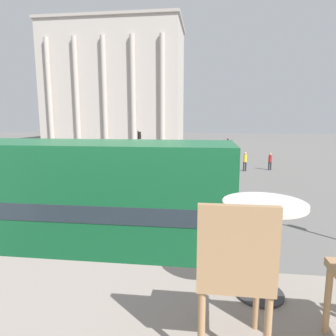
{
  "coord_description": "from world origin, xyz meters",
  "views": [
    {
      "loc": [
        0.86,
        -2.5,
        4.98
      ],
      "look_at": [
        -1.4,
        15.35,
        1.98
      ],
      "focal_mm": 32.0,
      "sensor_mm": 36.0,
      "label": 1
    }
  ],
  "objects_px": {
    "traffic_light_far": "(139,144)",
    "pedestrian_red": "(270,160)",
    "plaza_building_left": "(116,86)",
    "traffic_light_mid": "(228,157)",
    "cafe_chair_0": "(234,270)",
    "pedestrian_yellow": "(245,160)",
    "pedestrian_blue": "(68,183)",
    "double_decker_bus": "(40,207)",
    "cafe_dining_table": "(263,228)"
  },
  "relations": [
    {
      "from": "double_decker_bus",
      "to": "pedestrian_red",
      "type": "relative_size",
      "value": 6.74
    },
    {
      "from": "double_decker_bus",
      "to": "plaza_building_left",
      "type": "bearing_deg",
      "value": 107.7
    },
    {
      "from": "double_decker_bus",
      "to": "cafe_chair_0",
      "type": "distance_m",
      "value": 8.34
    },
    {
      "from": "double_decker_bus",
      "to": "pedestrian_red",
      "type": "distance_m",
      "value": 24.38
    },
    {
      "from": "pedestrian_blue",
      "to": "pedestrian_yellow",
      "type": "relative_size",
      "value": 0.99
    },
    {
      "from": "traffic_light_mid",
      "to": "pedestrian_yellow",
      "type": "relative_size",
      "value": 2.01
    },
    {
      "from": "cafe_dining_table",
      "to": "cafe_chair_0",
      "type": "distance_m",
      "value": 0.67
    },
    {
      "from": "pedestrian_blue",
      "to": "pedestrian_yellow",
      "type": "height_order",
      "value": "pedestrian_yellow"
    },
    {
      "from": "double_decker_bus",
      "to": "cafe_dining_table",
      "type": "bearing_deg",
      "value": -44.33
    },
    {
      "from": "traffic_light_mid",
      "to": "pedestrian_red",
      "type": "xyz_separation_m",
      "value": [
        4.69,
        9.42,
        -1.43
      ]
    },
    {
      "from": "traffic_light_mid",
      "to": "cafe_chair_0",
      "type": "bearing_deg",
      "value": -94.17
    },
    {
      "from": "traffic_light_far",
      "to": "pedestrian_yellow",
      "type": "relative_size",
      "value": 2.09
    },
    {
      "from": "pedestrian_red",
      "to": "pedestrian_yellow",
      "type": "bearing_deg",
      "value": 84.69
    },
    {
      "from": "pedestrian_blue",
      "to": "cafe_dining_table",
      "type": "bearing_deg",
      "value": -127.28
    },
    {
      "from": "cafe_dining_table",
      "to": "plaza_building_left",
      "type": "xyz_separation_m",
      "value": [
        -17.89,
        56.04,
        7.02
      ]
    },
    {
      "from": "plaza_building_left",
      "to": "pedestrian_red",
      "type": "relative_size",
      "value": 15.49
    },
    {
      "from": "double_decker_bus",
      "to": "cafe_dining_table",
      "type": "height_order",
      "value": "cafe_dining_table"
    },
    {
      "from": "traffic_light_mid",
      "to": "pedestrian_yellow",
      "type": "height_order",
      "value": "traffic_light_mid"
    },
    {
      "from": "plaza_building_left",
      "to": "pedestrian_blue",
      "type": "relative_size",
      "value": 14.46
    },
    {
      "from": "double_decker_bus",
      "to": "cafe_chair_0",
      "type": "xyz_separation_m",
      "value": [
        5.0,
        -6.44,
        1.77
      ]
    },
    {
      "from": "plaza_building_left",
      "to": "traffic_light_mid",
      "type": "relative_size",
      "value": 7.09
    },
    {
      "from": "double_decker_bus",
      "to": "cafe_chair_0",
      "type": "relative_size",
      "value": 12.31
    },
    {
      "from": "traffic_light_far",
      "to": "pedestrian_yellow",
      "type": "xyz_separation_m",
      "value": [
        10.16,
        0.33,
        -1.42
      ]
    },
    {
      "from": "pedestrian_blue",
      "to": "pedestrian_yellow",
      "type": "distance_m",
      "value": 16.82
    },
    {
      "from": "traffic_light_mid",
      "to": "pedestrian_blue",
      "type": "relative_size",
      "value": 2.04
    },
    {
      "from": "double_decker_bus",
      "to": "plaza_building_left",
      "type": "relative_size",
      "value": 0.43
    },
    {
      "from": "cafe_dining_table",
      "to": "traffic_light_far",
      "type": "xyz_separation_m",
      "value": [
        -6.86,
        26.26,
        -1.72
      ]
    },
    {
      "from": "traffic_light_mid",
      "to": "pedestrian_red",
      "type": "height_order",
      "value": "traffic_light_mid"
    },
    {
      "from": "plaza_building_left",
      "to": "pedestrian_red",
      "type": "height_order",
      "value": "plaza_building_left"
    },
    {
      "from": "double_decker_bus",
      "to": "traffic_light_mid",
      "type": "xyz_separation_m",
      "value": [
        6.36,
        12.26,
        -0.02
      ]
    },
    {
      "from": "traffic_light_far",
      "to": "pedestrian_red",
      "type": "bearing_deg",
      "value": 5.61
    },
    {
      "from": "cafe_chair_0",
      "to": "traffic_light_far",
      "type": "relative_size",
      "value": 0.24
    },
    {
      "from": "traffic_light_far",
      "to": "pedestrian_yellow",
      "type": "distance_m",
      "value": 10.26
    },
    {
      "from": "double_decker_bus",
      "to": "pedestrian_red",
      "type": "height_order",
      "value": "double_decker_bus"
    },
    {
      "from": "cafe_dining_table",
      "to": "double_decker_bus",
      "type": "bearing_deg",
      "value": 132.09
    },
    {
      "from": "cafe_dining_table",
      "to": "plaza_building_left",
      "type": "distance_m",
      "value": 59.24
    },
    {
      "from": "cafe_chair_0",
      "to": "pedestrian_blue",
      "type": "distance_m",
      "value": 18.01
    },
    {
      "from": "cafe_chair_0",
      "to": "plaza_building_left",
      "type": "xyz_separation_m",
      "value": [
        -17.63,
        56.65,
        7.04
      ]
    },
    {
      "from": "plaza_building_left",
      "to": "pedestrian_yellow",
      "type": "xyz_separation_m",
      "value": [
        21.19,
        -29.44,
        -10.16
      ]
    },
    {
      "from": "pedestrian_yellow",
      "to": "plaza_building_left",
      "type": "bearing_deg",
      "value": -43.01
    },
    {
      "from": "cafe_chair_0",
      "to": "plaza_building_left",
      "type": "distance_m",
      "value": 59.75
    },
    {
      "from": "pedestrian_blue",
      "to": "pedestrian_red",
      "type": "relative_size",
      "value": 1.07
    },
    {
      "from": "plaza_building_left",
      "to": "pedestrian_blue",
      "type": "xyz_separation_m",
      "value": [
        9.08,
        -41.12,
        -10.18
      ]
    },
    {
      "from": "traffic_light_far",
      "to": "double_decker_bus",
      "type": "bearing_deg",
      "value": -85.54
    },
    {
      "from": "double_decker_bus",
      "to": "plaza_building_left",
      "type": "xyz_separation_m",
      "value": [
        -12.63,
        50.21,
        8.81
      ]
    },
    {
      "from": "pedestrian_yellow",
      "to": "cafe_dining_table",
      "type": "bearing_deg",
      "value": 94.16
    },
    {
      "from": "cafe_dining_table",
      "to": "pedestrian_blue",
      "type": "bearing_deg",
      "value": 120.54
    },
    {
      "from": "cafe_chair_0",
      "to": "traffic_light_mid",
      "type": "xyz_separation_m",
      "value": [
        1.36,
        18.7,
        -1.79
      ]
    },
    {
      "from": "cafe_chair_0",
      "to": "plaza_building_left",
      "type": "relative_size",
      "value": 0.04
    },
    {
      "from": "cafe_dining_table",
      "to": "traffic_light_far",
      "type": "distance_m",
      "value": 27.2
    }
  ]
}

